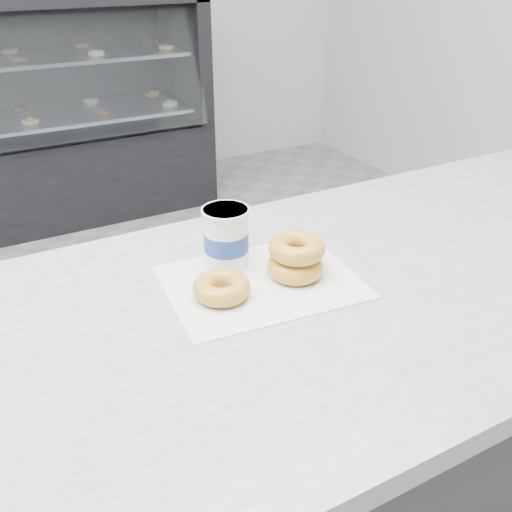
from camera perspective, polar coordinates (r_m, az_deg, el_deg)
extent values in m
plane|color=gray|center=(1.95, -14.48, -20.14)|extent=(5.00, 5.00, 0.00)
cube|color=#B3B3B7|center=(0.91, -10.80, -9.41)|extent=(3.06, 0.76, 0.04)
cube|color=black|center=(3.61, -24.15, 6.86)|extent=(2.40, 0.70, 0.50)
cube|color=black|center=(3.70, -7.37, 19.67)|extent=(0.08, 0.70, 0.75)
cube|color=silver|center=(1.03, 0.55, -2.61)|extent=(0.36, 0.29, 0.00)
torus|color=gold|center=(0.98, -3.47, -3.16)|extent=(0.13, 0.13, 0.04)
torus|color=gold|center=(1.04, 3.94, -1.08)|extent=(0.10, 0.10, 0.04)
torus|color=gold|center=(1.03, 4.10, 0.79)|extent=(0.15, 0.15, 0.04)
cylinder|color=white|center=(1.06, -3.00, 1.78)|extent=(0.11, 0.11, 0.12)
cylinder|color=white|center=(1.03, -3.08, 4.56)|extent=(0.09, 0.09, 0.01)
cylinder|color=#1B3E99|center=(1.06, -3.00, 1.53)|extent=(0.11, 0.11, 0.04)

